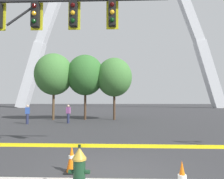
# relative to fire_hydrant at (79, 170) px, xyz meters

# --- Properties ---
(ground_plane) EXTENTS (240.00, 240.00, 0.00)m
(ground_plane) POSITION_rel_fire_hydrant_xyz_m (0.68, 0.94, -0.47)
(ground_plane) COLOR #333335
(fire_hydrant) EXTENTS (0.46, 0.48, 0.99)m
(fire_hydrant) POSITION_rel_fire_hydrant_xyz_m (0.00, 0.00, 0.00)
(fire_hydrant) COLOR black
(fire_hydrant) RESTS_ON ground
(caution_tape_barrier) EXTENTS (6.17, 0.08, 1.03)m
(caution_tape_barrier) POSITION_rel_fire_hydrant_xyz_m (0.42, 0.10, 0.25)
(caution_tape_barrier) COLOR #232326
(caution_tape_barrier) RESTS_ON ground
(traffic_cone_mid_sidewalk) EXTENTS (0.36, 0.36, 0.73)m
(traffic_cone_mid_sidewalk) POSITION_rel_fire_hydrant_xyz_m (-0.44, 1.16, -0.11)
(traffic_cone_mid_sidewalk) COLOR black
(traffic_cone_mid_sidewalk) RESTS_ON ground
(traffic_signal_gantry) EXTENTS (7.82, 0.44, 6.00)m
(traffic_signal_gantry) POSITION_rel_fire_hydrant_xyz_m (-2.62, 2.75, 3.94)
(traffic_signal_gantry) COLOR #232326
(traffic_signal_gantry) RESTS_ON ground
(monument_arch) EXTENTS (57.05, 2.73, 55.46)m
(monument_arch) POSITION_rel_fire_hydrant_xyz_m (0.68, 51.70, 23.83)
(monument_arch) COLOR silver
(monument_arch) RESTS_ON ground
(tree_far_left) EXTENTS (3.86, 3.86, 6.76)m
(tree_far_left) POSITION_rel_fire_hydrant_xyz_m (-5.83, 16.01, 4.16)
(tree_far_left) COLOR brown
(tree_far_left) RESTS_ON ground
(tree_left_mid) EXTENTS (3.82, 3.82, 6.68)m
(tree_left_mid) POSITION_rel_fire_hydrant_xyz_m (-2.67, 16.41, 4.11)
(tree_left_mid) COLOR #473323
(tree_left_mid) RESTS_ON ground
(tree_center_left) EXTENTS (3.62, 3.62, 6.33)m
(tree_center_left) POSITION_rel_fire_hydrant_xyz_m (0.32, 16.35, 3.86)
(tree_center_left) COLOR #473323
(tree_center_left) RESTS_ON ground
(pedestrian_walking_left) EXTENTS (0.38, 0.27, 1.59)m
(pedestrian_walking_left) POSITION_rel_fire_hydrant_xyz_m (-6.81, 12.34, 0.35)
(pedestrian_walking_left) COLOR #232847
(pedestrian_walking_left) RESTS_ON ground
(pedestrian_standing_center) EXTENTS (0.37, 0.27, 1.59)m
(pedestrian_standing_center) POSITION_rel_fire_hydrant_xyz_m (-3.55, 13.02, 0.35)
(pedestrian_standing_center) COLOR #232847
(pedestrian_standing_center) RESTS_ON ground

